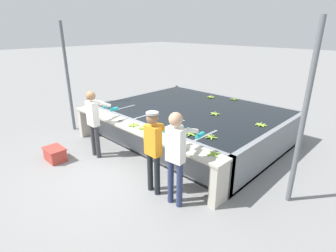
{
  "coord_description": "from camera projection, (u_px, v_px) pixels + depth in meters",
  "views": [
    {
      "loc": [
        4.47,
        -3.27,
        3.02
      ],
      "look_at": [
        0.0,
        1.3,
        0.61
      ],
      "focal_mm": 28.0,
      "sensor_mm": 36.0,
      "label": 1
    }
  ],
  "objects": [
    {
      "name": "banana_bunch_floating_5",
      "position": [
        211.0,
        97.0,
        8.57
      ],
      "size": [
        0.28,
        0.28,
        0.08
      ],
      "color": "#8CB738",
      "rests_on": "wash_tank"
    },
    {
      "name": "crate",
      "position": [
        55.0,
        154.0,
        6.3
      ],
      "size": [
        0.55,
        0.39,
        0.32
      ],
      "color": "#B73D33",
      "rests_on": "ground"
    },
    {
      "name": "worker_0",
      "position": [
        94.0,
        118.0,
        6.24
      ],
      "size": [
        0.41,
        0.72,
        1.66
      ],
      "color": "#38383D",
      "rests_on": "ground"
    },
    {
      "name": "banana_bunch_ledge_2",
      "position": [
        144.0,
        128.0,
        5.91
      ],
      "size": [
        0.28,
        0.28,
        0.08
      ],
      "color": "#8CB738",
      "rests_on": "work_ledge"
    },
    {
      "name": "support_post_left",
      "position": [
        68.0,
        79.0,
        7.74
      ],
      "size": [
        0.09,
        0.09,
        3.2
      ],
      "color": "slate",
      "rests_on": "ground"
    },
    {
      "name": "banana_bunch_ledge_1",
      "position": [
        214.0,
        154.0,
        4.7
      ],
      "size": [
        0.27,
        0.27,
        0.08
      ],
      "color": "#7FAD33",
      "rests_on": "work_ledge"
    },
    {
      "name": "banana_bunch_floating_0",
      "position": [
        215.0,
        114.0,
        6.9
      ],
      "size": [
        0.27,
        0.28,
        0.08
      ],
      "color": "#9EC642",
      "rests_on": "wash_tank"
    },
    {
      "name": "banana_bunch_floating_2",
      "position": [
        234.0,
        99.0,
        8.3
      ],
      "size": [
        0.24,
        0.24,
        0.08
      ],
      "color": "#75A333",
      "rests_on": "wash_tank"
    },
    {
      "name": "worker_2",
      "position": [
        177.0,
        151.0,
        4.44
      ],
      "size": [
        0.44,
        0.73,
        1.75
      ],
      "color": "navy",
      "rests_on": "ground"
    },
    {
      "name": "work_ledge",
      "position": [
        136.0,
        137.0,
        6.1
      ],
      "size": [
        4.84,
        0.45,
        0.87
      ],
      "color": "#B7B2A3",
      "rests_on": "ground"
    },
    {
      "name": "banana_bunch_floating_1",
      "position": [
        191.0,
        134.0,
        5.6
      ],
      "size": [
        0.27,
        0.28,
        0.08
      ],
      "color": "#7FAD33",
      "rests_on": "wash_tank"
    },
    {
      "name": "worker_1",
      "position": [
        154.0,
        145.0,
        4.82
      ],
      "size": [
        0.41,
        0.72,
        1.63
      ],
      "color": "#1E2328",
      "rests_on": "ground"
    },
    {
      "name": "banana_bunch_ledge_0",
      "position": [
        134.0,
        125.0,
        6.09
      ],
      "size": [
        0.27,
        0.28,
        0.08
      ],
      "color": "#8CB738",
      "rests_on": "work_ledge"
    },
    {
      "name": "knife_0",
      "position": [
        123.0,
        121.0,
        6.4
      ],
      "size": [
        0.24,
        0.29,
        0.02
      ],
      "color": "silver",
      "rests_on": "work_ledge"
    },
    {
      "name": "support_post_right",
      "position": [
        303.0,
        119.0,
        4.33
      ],
      "size": [
        0.09,
        0.09,
        3.2
      ],
      "color": "slate",
      "rests_on": "ground"
    },
    {
      "name": "ground_plane",
      "position": [
        130.0,
        164.0,
        6.18
      ],
      "size": [
        80.0,
        80.0,
        0.0
      ],
      "primitive_type": "plane",
      "color": "gray",
      "rests_on": "ground"
    },
    {
      "name": "banana_bunch_floating_3",
      "position": [
        211.0,
        137.0,
        5.43
      ],
      "size": [
        0.28,
        0.27,
        0.08
      ],
      "color": "#7FAD33",
      "rests_on": "wash_tank"
    },
    {
      "name": "wash_tank",
      "position": [
        193.0,
        123.0,
        7.59
      ],
      "size": [
        4.84,
        3.81,
        0.87
      ],
      "color": "gray",
      "rests_on": "ground"
    },
    {
      "name": "banana_bunch_floating_4",
      "position": [
        261.0,
        125.0,
        6.12
      ],
      "size": [
        0.28,
        0.27,
        0.08
      ],
      "color": "#9EC642",
      "rests_on": "wash_tank"
    }
  ]
}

